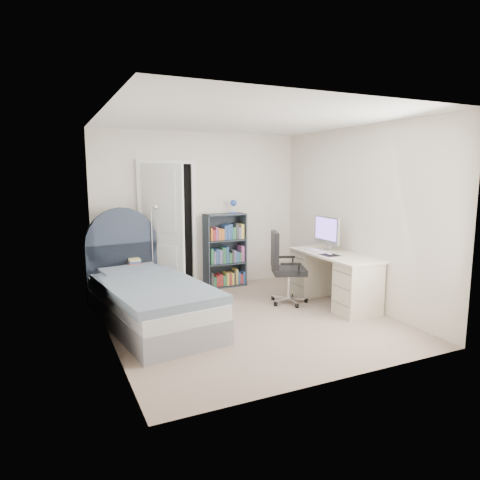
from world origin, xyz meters
name	(u,v)px	position (x,y,z in m)	size (l,w,h in m)	color
room_shell	(249,223)	(0.00, 0.00, 1.25)	(3.50, 3.70, 2.60)	gray
door	(164,228)	(-0.66, 1.56, 1.03)	(0.92, 0.70, 2.06)	black
bed	(149,298)	(-1.17, 0.44, 0.31)	(1.34, 2.36, 1.38)	gray
nightstand	(137,273)	(-1.12, 1.40, 0.43)	(0.44, 0.44, 0.64)	tan
floor_lamp	(154,261)	(-0.86, 1.44, 0.57)	(0.20, 0.20, 1.41)	silver
bookcase	(226,253)	(0.38, 1.65, 0.56)	(0.67, 0.29, 1.43)	#37424B
desk	(333,276)	(1.40, 0.12, 0.40)	(0.60, 1.49, 1.22)	beige
office_chair	(283,264)	(0.76, 0.44, 0.57)	(0.60, 0.60, 1.04)	silver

